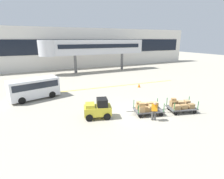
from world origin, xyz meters
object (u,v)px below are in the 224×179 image
Objects in this scene: baggage_tug at (98,109)px; baggage_cart_lead at (147,108)px; safety_cone_near at (139,85)px; baggage_cart_middle at (181,106)px; shuttle_van at (34,87)px; baggage_handler at (154,110)px.

baggage_tug is 4.08m from baggage_cart_lead.
baggage_tug is 10.17m from safety_cone_near.
baggage_cart_lead is 3.04m from baggage_cart_middle.
baggage_cart_lead is 0.60× the size of shuttle_van.
baggage_tug is at bearing 164.10° from baggage_cart_lead.
shuttle_van is at bearing 175.15° from safety_cone_near.
shuttle_van is at bearing 120.56° from baggage_tug.
baggage_cart_lead is 1.97× the size of baggage_handler.
baggage_tug reaches higher than safety_cone_near.
baggage_tug is 8.42m from shuttle_van.
shuttle_van is (-7.93, 9.55, 0.37)m from baggage_handler.
baggage_cart_lead is at bearing 77.56° from baggage_handler.
shuttle_van is (-8.19, 8.35, 0.67)m from baggage_cart_lead.
baggage_cart_middle is at bearing -15.44° from baggage_cart_lead.
baggage_handler is at bearing -117.34° from safety_cone_near.
baggage_handler reaches higher than baggage_cart_lead.
baggage_tug is 0.75× the size of baggage_cart_lead.
shuttle_van is at bearing 134.44° from baggage_cart_lead.
baggage_handler is 9.60m from safety_cone_near.
safety_cone_near is at bearing 81.58° from baggage_cart_middle.
baggage_tug is 4.22× the size of safety_cone_near.
baggage_handler is at bearing -32.36° from baggage_tug.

